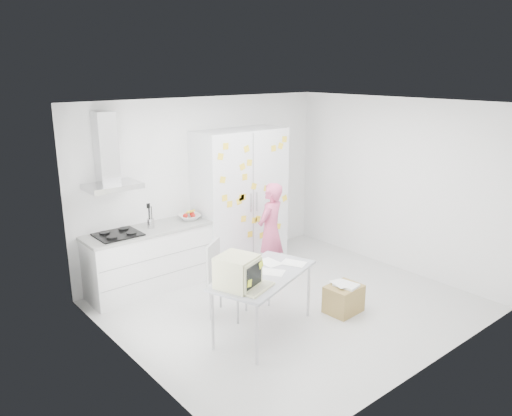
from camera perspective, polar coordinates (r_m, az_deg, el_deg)
floor at (r=6.95m, az=3.97°, el=-11.08°), size 4.50×4.00×0.02m
walls at (r=6.97m, az=0.09°, el=1.02°), size 4.52×4.01×2.70m
ceiling at (r=6.22m, az=4.45°, el=11.81°), size 4.50×4.00×0.02m
counter_run at (r=7.39m, az=-12.05°, el=-5.63°), size 1.84×0.63×1.28m
range_hood at (r=6.93m, az=-16.60°, el=5.42°), size 0.70×0.48×1.01m
tall_cabinet at (r=8.02m, az=-1.81°, el=1.14°), size 1.50×0.68×2.20m
person at (r=7.56m, az=1.67°, el=-2.62°), size 0.63×0.51×1.48m
desk at (r=5.72m, az=-0.92°, el=-7.62°), size 1.57×1.13×1.13m
chair at (r=6.47m, az=-3.85°, el=-7.60°), size 0.62×0.62×0.99m
cardboard_box at (r=6.78m, az=9.99°, el=-10.14°), size 0.48×0.39×0.40m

